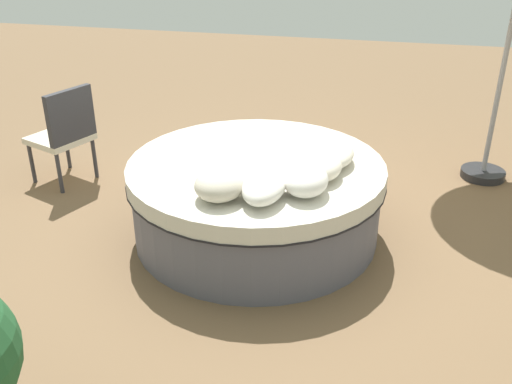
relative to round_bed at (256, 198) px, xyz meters
name	(u,v)px	position (x,y,z in m)	size (l,w,h in m)	color
ground_plane	(256,233)	(0.00, 0.00, -0.34)	(16.00, 16.00, 0.00)	brown
round_bed	(256,198)	(0.00, 0.00, 0.00)	(2.10, 2.10, 0.66)	#595966
throw_pillow_0	(220,185)	(0.66, -0.11, 0.43)	(0.40, 0.36, 0.21)	beige
throw_pillow_1	(264,186)	(0.59, 0.19, 0.41)	(0.53, 0.30, 0.18)	white
throw_pillow_2	(306,180)	(0.45, 0.47, 0.43)	(0.41, 0.32, 0.21)	white
throw_pillow_3	(322,167)	(0.15, 0.55, 0.41)	(0.41, 0.30, 0.18)	silver
throw_pillow_4	(332,154)	(-0.13, 0.59, 0.41)	(0.53, 0.35, 0.17)	silver
patio_chair	(65,130)	(-0.57, -2.04, 0.22)	(0.67, 0.65, 0.98)	#333338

